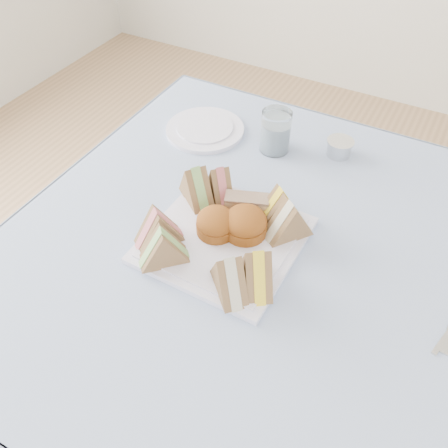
% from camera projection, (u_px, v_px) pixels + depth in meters
% --- Properties ---
extents(floor, '(4.00, 4.00, 0.00)m').
position_uv_depth(floor, '(252.00, 411.00, 1.45)').
color(floor, '#9E7751').
rests_on(floor, ground).
extents(table, '(0.90, 0.90, 0.74)m').
position_uv_depth(table, '(258.00, 350.00, 1.19)').
color(table, brown).
rests_on(table, floor).
extents(tablecloth, '(1.02, 1.02, 0.01)m').
position_uv_depth(tablecloth, '(268.00, 251.00, 0.92)').
color(tablecloth, '#97AAD6').
rests_on(tablecloth, table).
extents(serving_plate, '(0.29, 0.29, 0.01)m').
position_uv_depth(serving_plate, '(224.00, 240.00, 0.93)').
color(serving_plate, white).
rests_on(serving_plate, tablecloth).
extents(sandwich_fl_a, '(0.09, 0.10, 0.08)m').
position_uv_depth(sandwich_fl_a, '(158.00, 226.00, 0.89)').
color(sandwich_fl_a, olive).
rests_on(sandwich_fl_a, serving_plate).
extents(sandwich_fl_b, '(0.10, 0.10, 0.08)m').
position_uv_depth(sandwich_fl_b, '(163.00, 245.00, 0.86)').
color(sandwich_fl_b, olive).
rests_on(sandwich_fl_b, serving_plate).
extents(sandwich_fr_a, '(0.09, 0.11, 0.09)m').
position_uv_depth(sandwich_fr_a, '(257.00, 268.00, 0.82)').
color(sandwich_fr_a, olive).
rests_on(sandwich_fr_a, serving_plate).
extents(sandwich_fr_b, '(0.10, 0.10, 0.08)m').
position_uv_depth(sandwich_fr_b, '(229.00, 274.00, 0.81)').
color(sandwich_fr_b, olive).
rests_on(sandwich_fr_b, serving_plate).
extents(sandwich_bl_a, '(0.11, 0.10, 0.09)m').
position_uv_depth(sandwich_bl_a, '(196.00, 184.00, 0.97)').
color(sandwich_bl_a, olive).
rests_on(sandwich_bl_a, serving_plate).
extents(sandwich_bl_b, '(0.09, 0.09, 0.08)m').
position_uv_depth(sandwich_bl_b, '(220.00, 182.00, 0.99)').
color(sandwich_bl_b, olive).
rests_on(sandwich_bl_b, serving_plate).
extents(sandwich_br_a, '(0.09, 0.10, 0.09)m').
position_uv_depth(sandwich_br_a, '(289.00, 219.00, 0.90)').
color(sandwich_br_a, olive).
rests_on(sandwich_br_a, serving_plate).
extents(sandwich_br_b, '(0.09, 0.09, 0.08)m').
position_uv_depth(sandwich_br_b, '(280.00, 203.00, 0.94)').
color(sandwich_br_b, olive).
rests_on(sandwich_br_b, serving_plate).
extents(scone_left, '(0.09, 0.09, 0.05)m').
position_uv_depth(scone_left, '(216.00, 223.00, 0.92)').
color(scone_left, '#A3561B').
rests_on(scone_left, serving_plate).
extents(scone_right, '(0.11, 0.11, 0.06)m').
position_uv_depth(scone_right, '(245.00, 223.00, 0.91)').
color(scone_right, '#A3561B').
rests_on(scone_right, serving_plate).
extents(pastry_slice, '(0.10, 0.06, 0.04)m').
position_uv_depth(pastry_slice, '(247.00, 204.00, 0.96)').
color(pastry_slice, '#DBBA85').
rests_on(pastry_slice, serving_plate).
extents(side_plate, '(0.24, 0.24, 0.01)m').
position_uv_depth(side_plate, '(205.00, 130.00, 1.20)').
color(side_plate, white).
rests_on(side_plate, tablecloth).
extents(water_glass, '(0.09, 0.09, 0.10)m').
position_uv_depth(water_glass, '(276.00, 131.00, 1.11)').
color(water_glass, white).
rests_on(water_glass, tablecloth).
extents(tea_strainer, '(0.08, 0.08, 0.04)m').
position_uv_depth(tea_strainer, '(339.00, 148.00, 1.12)').
color(tea_strainer, silver).
rests_on(tea_strainer, tablecloth).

